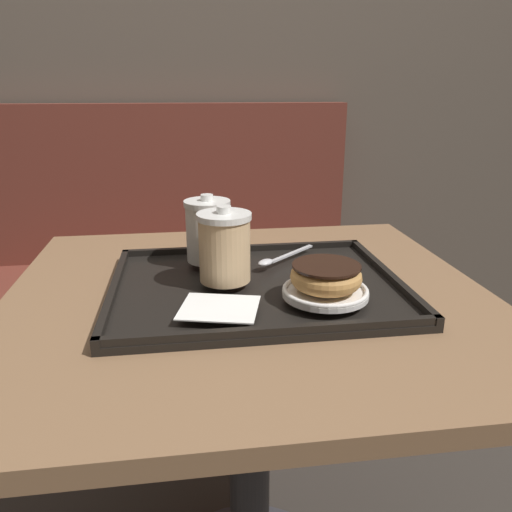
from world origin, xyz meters
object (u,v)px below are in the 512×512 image
at_px(coffee_cup_front, 225,247).
at_px(coffee_cup_rear, 208,230).
at_px(donut_chocolate_glazed, 326,276).
at_px(spoon, 275,259).

distance_m(coffee_cup_front, coffee_cup_rear, 0.11).
distance_m(coffee_cup_rear, donut_chocolate_glazed, 0.26).
height_order(donut_chocolate_glazed, spoon, donut_chocolate_glazed).
height_order(coffee_cup_front, spoon, coffee_cup_front).
height_order(coffee_cup_front, donut_chocolate_glazed, coffee_cup_front).
bearing_deg(coffee_cup_front, coffee_cup_rear, 101.57).
height_order(coffee_cup_rear, spoon, coffee_cup_rear).
bearing_deg(coffee_cup_rear, donut_chocolate_glazed, -48.56).
bearing_deg(donut_chocolate_glazed, coffee_cup_rear, 131.44).
bearing_deg(coffee_cup_rear, coffee_cup_front, -78.43).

